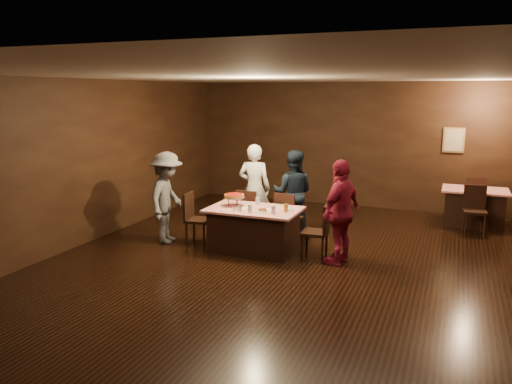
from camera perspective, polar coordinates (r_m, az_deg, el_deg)
room at (r=7.44m, az=4.15°, el=6.52°), size 10.00×10.04×3.02m
main_table at (r=8.78m, az=-0.23°, el=-4.34°), size 1.60×1.00×0.77m
back_table at (r=11.42m, az=23.64°, el=-1.61°), size 1.30×0.90×0.77m
chair_far_left at (r=9.57m, az=-0.75°, el=-2.45°), size 0.43×0.43×0.95m
chair_far_right at (r=9.30m, az=3.80°, el=-2.88°), size 0.49×0.49×0.95m
chair_end_left at (r=9.21m, az=-6.59°, el=-3.07°), size 0.46×0.46×0.95m
chair_end_right at (r=8.41m, az=6.74°, el=-4.48°), size 0.44×0.44×0.95m
chair_back_near at (r=10.72m, az=23.75°, el=-1.93°), size 0.46×0.46×0.95m
chair_back_far at (r=11.99m, az=23.61°, el=-0.58°), size 0.50×0.50×0.95m
diner_white_jacket at (r=9.89m, az=-0.18°, el=0.43°), size 0.69×0.49×1.77m
diner_navy_hoodie at (r=9.73m, az=4.24°, el=-0.09°), size 0.90×0.75×1.67m
diner_grey_knit at (r=9.34m, az=-10.14°, el=-0.63°), size 0.81×1.19×1.70m
diner_red_shirt at (r=8.16m, az=9.68°, el=-2.28°), size 0.71×1.09×1.72m
pizza_stand at (r=8.84m, az=-2.51°, el=-0.45°), size 0.38×0.38×0.22m
plate_with_slice at (r=8.42m, az=0.87°, el=-2.13°), size 0.25×0.25×0.06m
plate_empty at (r=8.63m, az=3.53°, el=-1.94°), size 0.25×0.25×0.01m
glass_front_left at (r=8.38m, az=-0.70°, el=-1.89°), size 0.08×0.08×0.14m
glass_front_right at (r=8.28m, az=1.99°, el=-2.06°), size 0.08×0.08×0.14m
glass_amber at (r=8.42m, az=3.42°, el=-1.85°), size 0.08×0.08×0.14m
glass_back at (r=8.96m, az=0.20°, el=-1.02°), size 0.08×0.08×0.14m
condiments at (r=8.49m, az=-2.09°, el=-1.87°), size 0.17×0.10×0.09m
napkin_center at (r=8.58m, az=1.62°, el=-2.04°), size 0.19×0.19×0.01m
napkin_left at (r=8.69m, az=-1.28°, el=-1.86°), size 0.21×0.21×0.01m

